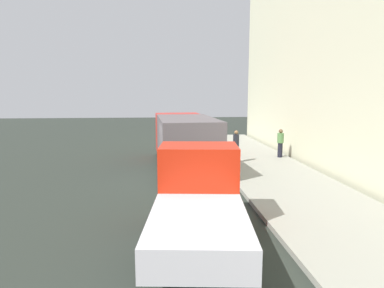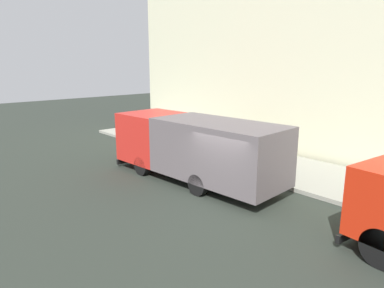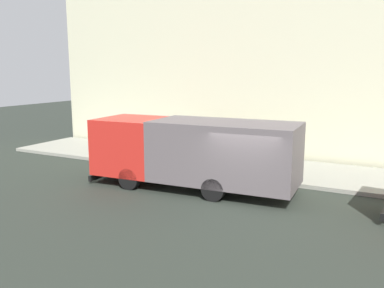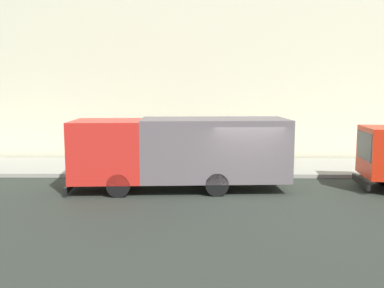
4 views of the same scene
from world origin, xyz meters
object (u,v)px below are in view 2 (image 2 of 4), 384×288
object	(u,v)px
traffic_cone_orange	(169,143)
pedestrian_walking	(251,134)
pedestrian_standing	(233,144)
large_utility_truck	(195,146)

from	to	relation	value
traffic_cone_orange	pedestrian_walking	bearing A→B (deg)	-44.80
pedestrian_standing	traffic_cone_orange	world-z (taller)	pedestrian_standing
large_utility_truck	pedestrian_walking	distance (m)	5.99
pedestrian_standing	traffic_cone_orange	bearing A→B (deg)	-75.34
pedestrian_walking	traffic_cone_orange	world-z (taller)	pedestrian_walking
pedestrian_walking	large_utility_truck	bearing A→B (deg)	-155.24
pedestrian_walking	traffic_cone_orange	bearing A→B (deg)	144.60
pedestrian_walking	pedestrian_standing	xyz separation A→B (m)	(-2.91, -1.25, 0.06)
large_utility_truck	traffic_cone_orange	bearing A→B (deg)	60.37
large_utility_truck	pedestrian_standing	distance (m)	2.90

